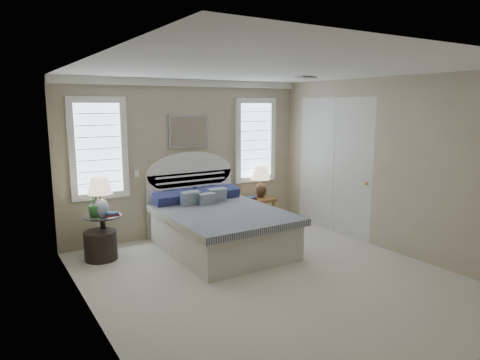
% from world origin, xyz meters
% --- Properties ---
extents(floor, '(4.50, 5.00, 0.01)m').
position_xyz_m(floor, '(0.00, 0.00, 0.00)').
color(floor, beige).
rests_on(floor, ground).
extents(ceiling, '(4.50, 5.00, 0.01)m').
position_xyz_m(ceiling, '(0.00, 0.00, 2.70)').
color(ceiling, white).
rests_on(ceiling, wall_back).
extents(wall_back, '(4.50, 0.02, 2.70)m').
position_xyz_m(wall_back, '(0.00, 2.50, 1.35)').
color(wall_back, '#BBAD8C').
rests_on(wall_back, floor).
extents(wall_left, '(0.02, 5.00, 2.70)m').
position_xyz_m(wall_left, '(-2.25, 0.00, 1.35)').
color(wall_left, '#BBAD8C').
rests_on(wall_left, floor).
extents(wall_right, '(0.02, 5.00, 2.70)m').
position_xyz_m(wall_right, '(2.25, 0.00, 1.35)').
color(wall_right, '#BBAD8C').
rests_on(wall_right, floor).
extents(crown_molding, '(4.50, 0.08, 0.12)m').
position_xyz_m(crown_molding, '(0.00, 2.46, 2.64)').
color(crown_molding, white).
rests_on(crown_molding, wall_back).
extents(hvac_vent, '(0.30, 0.20, 0.02)m').
position_xyz_m(hvac_vent, '(1.20, 0.80, 2.68)').
color(hvac_vent, '#B2B2B2').
rests_on(hvac_vent, ceiling).
extents(switch_plate, '(0.08, 0.01, 0.12)m').
position_xyz_m(switch_plate, '(-0.95, 2.48, 1.15)').
color(switch_plate, white).
rests_on(switch_plate, wall_back).
extents(window_left, '(0.90, 0.06, 1.60)m').
position_xyz_m(window_left, '(-1.55, 2.48, 1.60)').
color(window_left, '#C3E2F8').
rests_on(window_left, wall_back).
extents(window_right, '(0.90, 0.06, 1.60)m').
position_xyz_m(window_right, '(1.40, 2.48, 1.60)').
color(window_right, '#C3E2F8').
rests_on(window_right, wall_back).
extents(painting, '(0.74, 0.04, 0.58)m').
position_xyz_m(painting, '(0.00, 2.46, 1.82)').
color(painting, silver).
rests_on(painting, wall_back).
extents(closet_door, '(0.02, 1.80, 2.40)m').
position_xyz_m(closet_door, '(2.23, 1.20, 1.20)').
color(closet_door, silver).
rests_on(closet_door, floor).
extents(bed, '(1.72, 2.28, 1.47)m').
position_xyz_m(bed, '(0.00, 1.46, 0.39)').
color(bed, beige).
rests_on(bed, floor).
extents(side_table_left, '(0.56, 0.56, 0.63)m').
position_xyz_m(side_table_left, '(-1.65, 2.05, 0.39)').
color(side_table_left, black).
rests_on(side_table_left, floor).
extents(nightstand_right, '(0.50, 0.40, 0.53)m').
position_xyz_m(nightstand_right, '(1.30, 2.15, 0.39)').
color(nightstand_right, brown).
rests_on(nightstand_right, floor).
extents(floor_pot, '(0.54, 0.54, 0.43)m').
position_xyz_m(floor_pot, '(-1.74, 1.91, 0.22)').
color(floor_pot, black).
rests_on(floor_pot, floor).
extents(lamp_left, '(0.40, 0.40, 0.59)m').
position_xyz_m(lamp_left, '(-1.68, 2.01, 0.99)').
color(lamp_left, white).
rests_on(lamp_left, side_table_left).
extents(lamp_right, '(0.48, 0.48, 0.60)m').
position_xyz_m(lamp_right, '(1.37, 2.23, 0.90)').
color(lamp_right, black).
rests_on(lamp_right, nightstand_right).
extents(potted_plant, '(0.29, 0.29, 0.43)m').
position_xyz_m(potted_plant, '(-1.74, 2.03, 0.84)').
color(potted_plant, '#306B2A').
rests_on(potted_plant, side_table_left).
extents(books_left, '(0.20, 0.15, 0.05)m').
position_xyz_m(books_left, '(-1.53, 1.95, 0.66)').
color(books_left, maroon).
rests_on(books_left, side_table_left).
extents(books_right, '(0.18, 0.14, 0.05)m').
position_xyz_m(books_right, '(1.10, 2.15, 0.55)').
color(books_right, maroon).
rests_on(books_right, nightstand_right).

